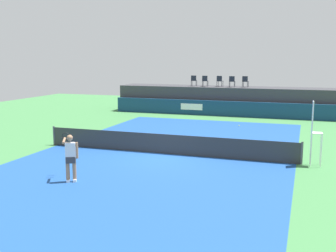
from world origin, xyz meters
TOP-DOWN VIEW (x-y plane):
  - ground_plane at (0.00, 3.00)m, footprint 48.00×48.00m
  - court_inner at (0.00, 0.00)m, footprint 12.00×22.00m
  - sponsor_wall at (-0.01, 13.50)m, footprint 18.00×0.22m
  - spectator_platform at (0.00, 15.30)m, footprint 18.00×2.80m
  - spectator_chair_far_left at (-2.76, 15.16)m, footprint 0.48×0.48m
  - spectator_chair_left at (-1.76, 15.01)m, footprint 0.46×0.46m
  - spectator_chair_center at (-0.56, 15.19)m, footprint 0.47×0.47m
  - spectator_chair_right at (0.50, 14.94)m, footprint 0.46×0.46m
  - spectator_chair_far_right at (1.52, 15.22)m, footprint 0.47×0.47m
  - umpire_chair at (6.65, -0.01)m, footprint 0.47×0.47m
  - tennis_net at (0.00, 0.00)m, footprint 12.40×0.02m
  - net_post_near at (-6.20, 0.00)m, footprint 0.10×0.10m
  - net_post_far at (6.20, 0.00)m, footprint 0.10×0.10m
  - tennis_player at (-1.84, -5.31)m, footprint 1.06×1.04m
  - tennis_ball at (2.07, 9.14)m, footprint 0.07×0.07m

SIDE VIEW (x-z plane):
  - ground_plane at x=0.00m, z-range 0.00..0.00m
  - court_inner at x=0.00m, z-range 0.00..0.00m
  - tennis_ball at x=2.07m, z-range 0.00..0.07m
  - tennis_net at x=0.00m, z-range 0.00..0.95m
  - net_post_near at x=-6.20m, z-range 0.00..1.00m
  - net_post_far at x=6.20m, z-range 0.00..1.00m
  - sponsor_wall at x=-0.01m, z-range 0.00..1.20m
  - tennis_player at x=-1.84m, z-range 0.07..1.84m
  - spectator_platform at x=0.00m, z-range 0.00..2.20m
  - umpire_chair at x=6.65m, z-range 0.21..2.97m
  - spectator_chair_far_left at x=-2.76m, z-range 2.25..3.14m
  - spectator_chair_left at x=-1.76m, z-range 2.25..3.14m
  - spectator_chair_center at x=-0.56m, z-range 2.25..3.14m
  - spectator_chair_right at x=0.50m, z-range 2.25..3.14m
  - spectator_chair_far_right at x=1.52m, z-range 2.25..3.14m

